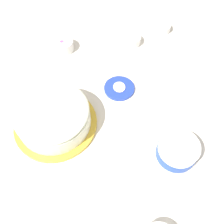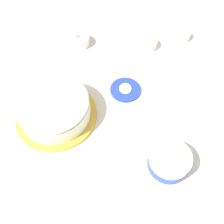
{
  "view_description": "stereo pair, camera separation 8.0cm",
  "coord_description": "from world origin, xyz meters",
  "px_view_note": "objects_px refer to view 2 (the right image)",
  "views": [
    {
      "loc": [
        -0.44,
        0.14,
        0.71
      ],
      "look_at": [
        -0.01,
        0.1,
        0.04
      ],
      "focal_mm": 38.36,
      "sensor_mm": 36.0,
      "label": 1
    },
    {
      "loc": [
        -0.44,
        0.06,
        0.71
      ],
      "look_at": [
        -0.01,
        0.1,
        0.04
      ],
      "focal_mm": 38.36,
      "sensor_mm": 36.0,
      "label": 2
    }
  ],
  "objects_px": {
    "frosting_tub_lid": "(125,90)",
    "sprinkle_bowl_yellow": "(147,43)",
    "frosting_tub": "(169,162)",
    "sprinkle_bowl_rainbow": "(79,40)",
    "paper_napkin": "(178,86)",
    "sprinkle_bowl_orange": "(181,34)",
    "frosted_cake": "(54,108)"
  },
  "relations": [
    {
      "from": "frosting_tub_lid",
      "to": "frosted_cake",
      "type": "bearing_deg",
      "value": 120.12
    },
    {
      "from": "frosting_tub_lid",
      "to": "paper_napkin",
      "type": "relative_size",
      "value": 0.76
    },
    {
      "from": "frosted_cake",
      "to": "frosting_tub",
      "type": "relative_size",
      "value": 2.28
    },
    {
      "from": "frosted_cake",
      "to": "sprinkle_bowl_orange",
      "type": "height_order",
      "value": "frosted_cake"
    },
    {
      "from": "frosted_cake",
      "to": "sprinkle_bowl_orange",
      "type": "relative_size",
      "value": 3.23
    },
    {
      "from": "frosting_tub",
      "to": "paper_napkin",
      "type": "xyz_separation_m",
      "value": [
        0.32,
        -0.05,
        -0.04
      ]
    },
    {
      "from": "sprinkle_bowl_orange",
      "to": "sprinkle_bowl_rainbow",
      "type": "bearing_deg",
      "value": 101.1
    },
    {
      "from": "frosting_tub",
      "to": "sprinkle_bowl_rainbow",
      "type": "height_order",
      "value": "frosting_tub"
    },
    {
      "from": "frosting_tub",
      "to": "frosted_cake",
      "type": "bearing_deg",
      "value": 68.04
    },
    {
      "from": "frosting_tub_lid",
      "to": "sprinkle_bowl_yellow",
      "type": "height_order",
      "value": "sprinkle_bowl_yellow"
    },
    {
      "from": "sprinkle_bowl_rainbow",
      "to": "sprinkle_bowl_orange",
      "type": "height_order",
      "value": "sprinkle_bowl_rainbow"
    },
    {
      "from": "frosted_cake",
      "to": "sprinkle_bowl_yellow",
      "type": "height_order",
      "value": "frosted_cake"
    },
    {
      "from": "frosting_tub",
      "to": "paper_napkin",
      "type": "bearing_deg",
      "value": -9.45
    },
    {
      "from": "frosting_tub",
      "to": "frosting_tub_lid",
      "type": "distance_m",
      "value": 0.32
    },
    {
      "from": "sprinkle_bowl_yellow",
      "to": "paper_napkin",
      "type": "relative_size",
      "value": 0.55
    },
    {
      "from": "frosting_tub_lid",
      "to": "frosting_tub",
      "type": "bearing_deg",
      "value": -153.39
    },
    {
      "from": "frosting_tub",
      "to": "sprinkle_bowl_orange",
      "type": "height_order",
      "value": "frosting_tub"
    },
    {
      "from": "frosting_tub",
      "to": "sprinkle_bowl_rainbow",
      "type": "bearing_deg",
      "value": 34.31
    },
    {
      "from": "sprinkle_bowl_orange",
      "to": "frosting_tub_lid",
      "type": "bearing_deg",
      "value": 145.33
    },
    {
      "from": "sprinkle_bowl_yellow",
      "to": "sprinkle_bowl_rainbow",
      "type": "bearing_deg",
      "value": 92.38
    },
    {
      "from": "frosting_tub",
      "to": "sprinkle_bowl_orange",
      "type": "relative_size",
      "value": 1.42
    },
    {
      "from": "sprinkle_bowl_rainbow",
      "to": "sprinkle_bowl_yellow",
      "type": "bearing_deg",
      "value": -87.62
    },
    {
      "from": "sprinkle_bowl_yellow",
      "to": "frosting_tub_lid",
      "type": "bearing_deg",
      "value": 162.78
    },
    {
      "from": "frosting_tub",
      "to": "paper_napkin",
      "type": "distance_m",
      "value": 0.33
    },
    {
      "from": "frosted_cake",
      "to": "paper_napkin",
      "type": "distance_m",
      "value": 0.46
    },
    {
      "from": "frosted_cake",
      "to": "sprinkle_bowl_yellow",
      "type": "bearing_deg",
      "value": -38.79
    },
    {
      "from": "paper_napkin",
      "to": "frosting_tub",
      "type": "bearing_deg",
      "value": 170.55
    },
    {
      "from": "sprinkle_bowl_yellow",
      "to": "sprinkle_bowl_orange",
      "type": "distance_m",
      "value": 0.16
    },
    {
      "from": "sprinkle_bowl_yellow",
      "to": "sprinkle_bowl_orange",
      "type": "relative_size",
      "value": 0.96
    },
    {
      "from": "frosted_cake",
      "to": "sprinkle_bowl_rainbow",
      "type": "xyz_separation_m",
      "value": [
        0.37,
        -0.02,
        -0.03
      ]
    },
    {
      "from": "frosting_tub_lid",
      "to": "paper_napkin",
      "type": "height_order",
      "value": "frosting_tub_lid"
    },
    {
      "from": "sprinkle_bowl_orange",
      "to": "paper_napkin",
      "type": "bearing_deg",
      "value": 174.56
    }
  ]
}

